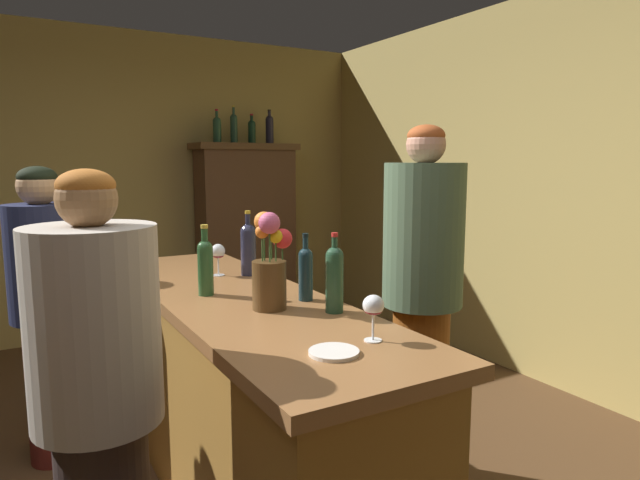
# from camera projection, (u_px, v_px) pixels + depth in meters

# --- Properties ---
(wall_back) EXTENTS (5.66, 0.12, 2.71)m
(wall_back) POSITION_uv_depth(u_px,v_px,m) (65.00, 186.00, 4.75)
(wall_back) COLOR tan
(wall_back) RESTS_ON ground
(bar_counter) EXTENTS (0.66, 2.30, 0.98)m
(bar_counter) POSITION_uv_depth(u_px,v_px,m) (241.00, 401.00, 2.48)
(bar_counter) COLOR olive
(bar_counter) RESTS_ON ground
(display_cabinet) EXTENTS (0.98, 0.41, 1.73)m
(display_cabinet) POSITION_uv_depth(u_px,v_px,m) (246.00, 231.00, 5.32)
(display_cabinet) COLOR brown
(display_cabinet) RESTS_ON ground
(wine_bottle_syrah) EXTENTS (0.08, 0.08, 0.33)m
(wine_bottle_syrah) POSITION_uv_depth(u_px,v_px,m) (248.00, 247.00, 2.82)
(wine_bottle_syrah) COLOR #26263C
(wine_bottle_syrah) RESTS_ON bar_counter
(wine_bottle_merlot) EXTENTS (0.06, 0.06, 0.28)m
(wine_bottle_merlot) POSITION_uv_depth(u_px,v_px,m) (306.00, 271.00, 2.31)
(wine_bottle_merlot) COLOR #182F36
(wine_bottle_merlot) RESTS_ON bar_counter
(wine_bottle_malbec) EXTENTS (0.07, 0.07, 0.31)m
(wine_bottle_malbec) POSITION_uv_depth(u_px,v_px,m) (205.00, 264.00, 2.39)
(wine_bottle_malbec) COLOR #264C27
(wine_bottle_malbec) RESTS_ON bar_counter
(wine_bottle_chardonnay) EXTENTS (0.07, 0.07, 0.31)m
(wine_bottle_chardonnay) POSITION_uv_depth(u_px,v_px,m) (334.00, 276.00, 2.12)
(wine_bottle_chardonnay) COLOR #24472F
(wine_bottle_chardonnay) RESTS_ON bar_counter
(wine_glass_front) EXTENTS (0.07, 0.07, 0.15)m
(wine_glass_front) POSITION_uv_depth(u_px,v_px,m) (373.00, 308.00, 1.78)
(wine_glass_front) COLOR white
(wine_glass_front) RESTS_ON bar_counter
(wine_glass_mid) EXTENTS (0.07, 0.07, 0.16)m
(wine_glass_mid) POSITION_uv_depth(u_px,v_px,m) (218.00, 253.00, 2.81)
(wine_glass_mid) COLOR white
(wine_glass_mid) RESTS_ON bar_counter
(flower_arrangement) EXTENTS (0.17, 0.13, 0.39)m
(flower_arrangement) POSITION_uv_depth(u_px,v_px,m) (270.00, 263.00, 2.16)
(flower_arrangement) COLOR #4D3419
(flower_arrangement) RESTS_ON bar_counter
(cheese_plate) EXTENTS (0.16, 0.16, 0.01)m
(cheese_plate) POSITION_uv_depth(u_px,v_px,m) (334.00, 352.00, 1.67)
(cheese_plate) COLOR white
(cheese_plate) RESTS_ON bar_counter
(display_bottle_left) EXTENTS (0.07, 0.07, 0.30)m
(display_bottle_left) POSITION_uv_depth(u_px,v_px,m) (217.00, 128.00, 5.05)
(display_bottle_left) COLOR #264D35
(display_bottle_left) RESTS_ON display_cabinet
(display_bottle_midleft) EXTENTS (0.07, 0.07, 0.35)m
(display_bottle_midleft) POSITION_uv_depth(u_px,v_px,m) (234.00, 127.00, 5.13)
(display_bottle_midleft) COLOR #254534
(display_bottle_midleft) RESTS_ON display_cabinet
(display_bottle_center) EXTENTS (0.07, 0.07, 0.28)m
(display_bottle_center) POSITION_uv_depth(u_px,v_px,m) (252.00, 130.00, 5.23)
(display_bottle_center) COLOR #133321
(display_bottle_center) RESTS_ON display_cabinet
(display_bottle_midright) EXTENTS (0.08, 0.08, 0.32)m
(display_bottle_midright) POSITION_uv_depth(u_px,v_px,m) (270.00, 128.00, 5.31)
(display_bottle_midright) COLOR #242133
(display_bottle_midright) RESTS_ON display_cabinet
(patron_in_navy) EXTENTS (0.34, 0.34, 1.54)m
(patron_in_navy) POSITION_uv_depth(u_px,v_px,m) (46.00, 303.00, 2.81)
(patron_in_navy) COLOR maroon
(patron_in_navy) RESTS_ON ground
(patron_near_entrance) EXTENTS (0.38, 0.38, 1.54)m
(patron_near_entrance) POSITION_uv_depth(u_px,v_px,m) (99.00, 406.00, 1.65)
(patron_near_entrance) COLOR #352927
(patron_near_entrance) RESTS_ON ground
(bartender) EXTENTS (0.38, 0.38, 1.73)m
(bartender) POSITION_uv_depth(u_px,v_px,m) (422.00, 291.00, 2.65)
(bartender) COLOR brown
(bartender) RESTS_ON ground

